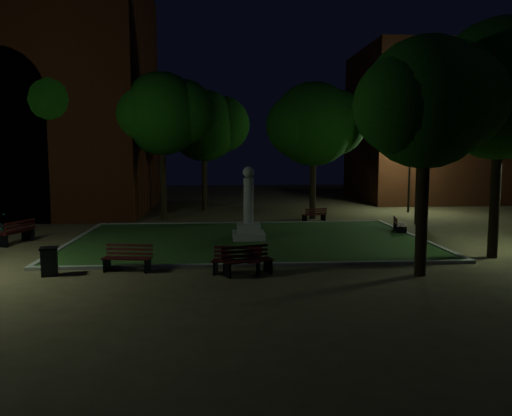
{
  "coord_description": "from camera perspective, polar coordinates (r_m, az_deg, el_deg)",
  "views": [
    {
      "loc": [
        -1.22,
        -19.77,
        3.88
      ],
      "look_at": [
        0.26,
        1.0,
        1.56
      ],
      "focal_mm": 35.0,
      "sensor_mm": 36.0,
      "label": 1
    }
  ],
  "objects": [
    {
      "name": "ground",
      "position": [
        20.18,
        -0.54,
        -4.73
      ],
      "size": [
        80.0,
        80.0,
        0.0
      ],
      "primitive_type": "plane",
      "color": "brown"
    },
    {
      "name": "lawn",
      "position": [
        22.14,
        -0.86,
        -3.64
      ],
      "size": [
        15.0,
        10.0,
        0.08
      ],
      "primitive_type": "cube",
      "color": "#254619",
      "rests_on": "ground"
    },
    {
      "name": "lawn_kerb",
      "position": [
        22.13,
        -0.86,
        -3.59
      ],
      "size": [
        15.4,
        10.4,
        0.12
      ],
      "color": "slate",
      "rests_on": "ground"
    },
    {
      "name": "monument",
      "position": [
        22.0,
        -0.86,
        -1.29
      ],
      "size": [
        1.4,
        1.4,
        3.2
      ],
      "color": "gray",
      "rests_on": "lawn"
    },
    {
      "name": "building_far",
      "position": [
        44.22,
        21.95,
        8.64
      ],
      "size": [
        16.0,
        10.0,
        12.0
      ],
      "primitive_type": "cube",
      "color": "#522311",
      "rests_on": "ground"
    },
    {
      "name": "tree_north_wl",
      "position": [
        29.4,
        -10.5,
        10.53
      ],
      "size": [
        5.77,
        4.71,
        8.44
      ],
      "color": "black",
      "rests_on": "ground"
    },
    {
      "name": "tree_north_er",
      "position": [
        29.43,
        6.81,
        9.49
      ],
      "size": [
        5.94,
        4.85,
        7.94
      ],
      "color": "black",
      "rests_on": "ground"
    },
    {
      "name": "tree_ne",
      "position": [
        28.37,
        18.54,
        8.87
      ],
      "size": [
        5.14,
        4.19,
        7.39
      ],
      "color": "black",
      "rests_on": "ground"
    },
    {
      "name": "tree_east",
      "position": [
        20.41,
        26.49,
        12.02
      ],
      "size": [
        6.18,
        5.05,
        8.66
      ],
      "color": "black",
      "rests_on": "ground"
    },
    {
      "name": "tree_se",
      "position": [
        16.46,
        19.19,
        11.27
      ],
      "size": [
        4.96,
        4.05,
        7.42
      ],
      "color": "black",
      "rests_on": "ground"
    },
    {
      "name": "tree_nw",
      "position": [
        31.22,
        -21.31,
        11.14
      ],
      "size": [
        5.63,
        4.6,
        9.03
      ],
      "color": "black",
      "rests_on": "ground"
    },
    {
      "name": "tree_far_north",
      "position": [
        33.74,
        -5.8,
        9.33
      ],
      "size": [
        5.78,
        4.72,
        8.02
      ],
      "color": "black",
      "rests_on": "ground"
    },
    {
      "name": "lamppost_nw",
      "position": [
        33.27,
        -24.16,
        3.94
      ],
      "size": [
        1.18,
        0.28,
        3.94
      ],
      "color": "black",
      "rests_on": "ground"
    },
    {
      "name": "lamppost_ne",
      "position": [
        33.79,
        17.15,
        4.6
      ],
      "size": [
        1.18,
        0.28,
        4.29
      ],
      "color": "black",
      "rests_on": "ground"
    },
    {
      "name": "bench_near_left",
      "position": [
        16.05,
        -1.02,
        -6.09
      ],
      "size": [
        1.72,
        1.09,
        0.89
      ],
      "rotation": [
        0.0,
        0.0,
        0.35
      ],
      "color": "black",
      "rests_on": "ground"
    },
    {
      "name": "bench_near_right",
      "position": [
        16.07,
        -2.19,
        -6.13
      ],
      "size": [
        1.65,
        0.84,
        0.86
      ],
      "rotation": [
        0.0,
        0.0,
        -0.2
      ],
      "color": "black",
      "rests_on": "ground"
    },
    {
      "name": "bench_west_near",
      "position": [
        17.0,
        -14.45,
        -5.63
      ],
      "size": [
        1.65,
        0.79,
        0.87
      ],
      "rotation": [
        0.0,
        0.0,
        -0.16
      ],
      "color": "black",
      "rests_on": "ground"
    },
    {
      "name": "bench_left_side",
      "position": [
        23.6,
        -25.71,
        -2.58
      ],
      "size": [
        1.18,
        1.95,
        1.01
      ],
      "rotation": [
        0.0,
        0.0,
        -1.89
      ],
      "color": "black",
      "rests_on": "ground"
    },
    {
      "name": "bench_right_side",
      "position": [
        25.19,
        16.02,
        -1.93
      ],
      "size": [
        0.79,
        1.47,
        0.76
      ],
      "rotation": [
        0.0,
        0.0,
        1.34
      ],
      "color": "black",
      "rests_on": "ground"
    },
    {
      "name": "bench_far_side",
      "position": [
        28.38,
        6.7,
        -0.82
      ],
      "size": [
        1.47,
        0.91,
        0.76
      ],
      "rotation": [
        0.0,
        0.0,
        3.48
      ],
      "color": "black",
      "rests_on": "ground"
    },
    {
      "name": "trash_bin",
      "position": [
        17.16,
        -22.55,
        -5.64
      ],
      "size": [
        0.63,
        0.63,
        0.9
      ],
      "color": "black",
      "rests_on": "ground"
    }
  ]
}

